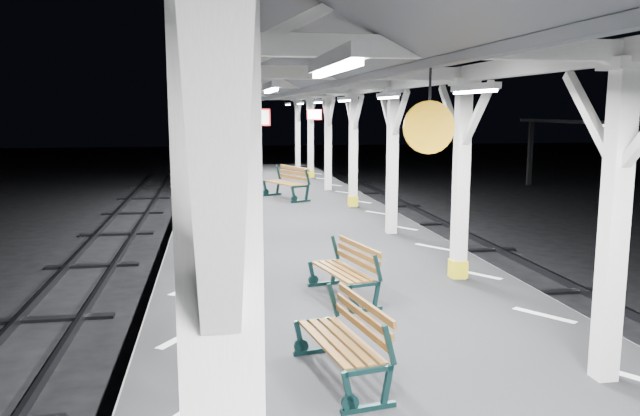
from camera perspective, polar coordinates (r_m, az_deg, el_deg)
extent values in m
plane|color=black|center=(8.77, 4.69, -16.85)|extent=(120.00, 120.00, 0.00)
cube|color=black|center=(8.56, 4.74, -13.83)|extent=(6.00, 50.00, 1.00)
cube|color=silver|center=(8.15, -12.49, -11.42)|extent=(1.00, 48.00, 0.01)
cube|color=silver|center=(9.28, 19.79, -9.21)|extent=(1.00, 48.00, 0.01)
cube|color=silver|center=(2.19, -9.60, 7.23)|extent=(0.10, 0.99, 0.99)
cube|color=silver|center=(1.09, -9.33, 5.63)|extent=(0.10, 0.99, 0.99)
cube|color=silver|center=(5.77, -9.46, -3.30)|extent=(0.22, 0.22, 3.20)
cube|color=silver|center=(5.66, -9.90, 13.37)|extent=(0.40, 0.40, 0.12)
cube|color=silver|center=(6.19, -9.77, 8.25)|extent=(0.10, 0.99, 0.99)
cube|color=silver|center=(5.09, -9.75, 8.13)|extent=(0.10, 0.99, 0.99)
cube|color=silver|center=(9.71, -9.62, 1.65)|extent=(0.22, 0.22, 3.20)
cube|color=silver|center=(9.65, -9.88, 11.48)|extent=(0.40, 0.40, 0.12)
cube|color=yellow|center=(9.99, -9.41, -6.45)|extent=(0.26, 0.26, 0.30)
cube|color=silver|center=(10.19, -9.81, 8.47)|extent=(0.10, 0.99, 0.99)
cube|color=silver|center=(9.09, -9.80, 8.43)|extent=(0.10, 0.99, 0.99)
cube|color=silver|center=(13.69, -9.69, 3.74)|extent=(0.22, 0.22, 3.20)
cube|color=silver|center=(13.65, -9.88, 10.70)|extent=(0.40, 0.40, 0.12)
cube|color=silver|center=(14.19, -9.82, 8.57)|extent=(0.10, 0.99, 0.99)
cube|color=silver|center=(13.09, -9.82, 8.55)|extent=(0.10, 0.99, 0.99)
cube|color=silver|center=(17.68, -9.73, 4.89)|extent=(0.22, 0.22, 3.20)
cube|color=silver|center=(17.64, -9.87, 10.27)|extent=(0.40, 0.40, 0.12)
cube|color=yellow|center=(17.83, -9.61, 0.33)|extent=(0.26, 0.26, 0.30)
cube|color=silver|center=(18.19, -9.83, 8.62)|extent=(0.10, 0.99, 0.99)
cube|color=silver|center=(17.09, -9.83, 8.61)|extent=(0.10, 0.99, 0.99)
cube|color=silver|center=(21.67, -9.75, 5.61)|extent=(0.22, 0.22, 3.20)
cube|color=silver|center=(21.64, -9.87, 10.00)|extent=(0.40, 0.40, 0.12)
cube|color=silver|center=(22.19, -9.84, 8.65)|extent=(0.10, 0.99, 0.99)
cube|color=silver|center=(21.09, -9.83, 8.65)|extent=(0.10, 0.99, 0.99)
cube|color=silver|center=(25.67, -9.77, 6.11)|extent=(0.22, 0.22, 3.20)
cube|color=silver|center=(25.64, -9.87, 9.81)|extent=(0.40, 0.40, 0.12)
cube|color=yellow|center=(25.77, -9.69, 2.95)|extent=(0.26, 0.26, 0.30)
cube|color=silver|center=(26.19, -9.84, 8.68)|extent=(0.10, 0.99, 0.99)
cube|color=silver|center=(25.09, -9.84, 8.67)|extent=(0.10, 0.99, 0.99)
cube|color=silver|center=(29.66, -9.78, 6.47)|extent=(0.22, 0.22, 3.20)
cube|color=silver|center=(29.64, -9.87, 9.68)|extent=(0.40, 0.40, 0.12)
cube|color=silver|center=(30.19, -9.84, 8.69)|extent=(0.10, 0.99, 0.99)
cube|color=silver|center=(29.09, -9.84, 8.69)|extent=(0.10, 0.99, 0.99)
cube|color=silver|center=(7.02, 25.27, -1.85)|extent=(0.22, 0.22, 3.20)
cube|color=silver|center=(6.93, 26.19, 11.76)|extent=(0.40, 0.40, 0.12)
cube|color=silver|center=(7.37, 23.41, 7.74)|extent=(0.10, 0.99, 0.99)
cube|color=silver|center=(10.51, 12.76, 2.10)|extent=(0.22, 0.22, 3.20)
cube|color=silver|center=(10.45, 13.08, 11.18)|extent=(0.40, 0.40, 0.12)
cube|color=yellow|center=(10.77, 12.50, -5.42)|extent=(0.26, 0.26, 0.30)
cube|color=silver|center=(10.95, 11.86, 8.43)|extent=(0.10, 0.99, 0.99)
cube|color=silver|center=(9.93, 14.21, 8.32)|extent=(0.10, 0.99, 0.99)
cube|color=silver|center=(14.27, 6.63, 4.01)|extent=(0.22, 0.22, 3.20)
cube|color=silver|center=(14.22, 6.75, 10.69)|extent=(0.40, 0.40, 0.12)
cube|color=silver|center=(14.74, 6.10, 8.65)|extent=(0.10, 0.99, 0.99)
cube|color=silver|center=(13.69, 7.37, 8.61)|extent=(0.10, 0.99, 0.99)
cube|color=silver|center=(18.13, 3.06, 5.10)|extent=(0.22, 0.22, 3.20)
cube|color=silver|center=(18.09, 3.11, 10.35)|extent=(0.40, 0.40, 0.12)
cube|color=yellow|center=(18.28, 3.03, 0.65)|extent=(0.26, 0.26, 0.30)
cube|color=silver|center=(18.63, 2.71, 8.74)|extent=(0.10, 0.99, 0.99)
cube|color=silver|center=(17.55, 3.50, 8.73)|extent=(0.10, 0.99, 0.99)
cube|color=silver|center=(22.04, 0.75, 5.79)|extent=(0.22, 0.22, 3.20)
cube|color=silver|center=(22.01, 0.76, 10.11)|extent=(0.40, 0.40, 0.12)
cube|color=silver|center=(22.55, 0.50, 8.79)|extent=(0.10, 0.99, 0.99)
cube|color=silver|center=(21.47, 1.03, 8.78)|extent=(0.10, 0.99, 0.99)
cube|color=silver|center=(25.98, -0.86, 6.27)|extent=(0.22, 0.22, 3.20)
cube|color=silver|center=(25.95, -0.87, 9.93)|extent=(0.40, 0.40, 0.12)
cube|color=yellow|center=(26.08, -0.86, 3.15)|extent=(0.26, 0.26, 0.30)
cube|color=silver|center=(26.49, -1.06, 8.81)|extent=(0.10, 0.99, 0.99)
cube|color=silver|center=(25.41, -0.68, 8.80)|extent=(0.10, 0.99, 0.99)
cube|color=silver|center=(29.93, -2.05, 6.62)|extent=(0.22, 0.22, 3.20)
cube|color=silver|center=(29.91, -2.07, 9.79)|extent=(0.40, 0.40, 0.12)
cube|color=silver|center=(30.45, -2.21, 8.82)|extent=(0.10, 0.99, 0.99)
cube|color=silver|center=(29.36, -1.92, 8.82)|extent=(0.10, 0.99, 0.99)
cube|color=silver|center=(7.66, -9.91, 13.07)|extent=(0.18, 48.00, 0.24)
cube|color=silver|center=(8.65, 18.34, 12.27)|extent=(0.18, 48.00, 0.24)
cube|color=silver|center=(6.01, 10.13, 14.24)|extent=(4.20, 0.14, 0.20)
cube|color=silver|center=(9.86, 2.07, 12.24)|extent=(4.20, 0.14, 0.20)
cube|color=silver|center=(13.80, -1.39, 11.30)|extent=(4.20, 0.14, 0.20)
cube|color=silver|center=(17.76, -3.31, 10.76)|extent=(4.20, 0.14, 0.20)
cube|color=silver|center=(21.74, -4.52, 10.41)|extent=(4.20, 0.14, 0.20)
cube|color=silver|center=(25.72, -5.35, 10.17)|extent=(4.20, 0.14, 0.20)
cube|color=silver|center=(29.71, -5.96, 9.99)|extent=(4.20, 0.14, 0.20)
cube|color=#4A4B51|center=(7.75, -4.61, 17.14)|extent=(2.80, 49.00, 1.45)
cube|color=#4A4B51|center=(8.40, 14.13, 16.27)|extent=(2.80, 49.00, 1.45)
cube|color=silver|center=(3.72, 1.30, 13.40)|extent=(0.10, 1.35, 0.08)
cube|color=white|center=(3.71, 1.30, 12.63)|extent=(0.05, 1.25, 0.05)
cube|color=silver|center=(7.68, -4.53, 11.07)|extent=(0.10, 1.35, 0.08)
cube|color=white|center=(7.68, -4.52, 10.70)|extent=(0.05, 1.25, 0.05)
cube|color=silver|center=(11.66, -6.36, 10.31)|extent=(0.10, 1.35, 0.08)
cube|color=white|center=(11.66, -6.36, 10.06)|extent=(0.05, 1.25, 0.05)
cube|color=silver|center=(15.66, -7.26, 9.93)|extent=(0.10, 1.35, 0.08)
cube|color=white|center=(15.66, -7.26, 9.75)|extent=(0.05, 1.25, 0.05)
cube|color=silver|center=(19.65, -7.79, 9.70)|extent=(0.10, 1.35, 0.08)
cube|color=white|center=(19.65, -7.79, 9.56)|extent=(0.05, 1.25, 0.05)
cube|color=silver|center=(23.65, -8.14, 9.55)|extent=(0.10, 1.35, 0.08)
cube|color=white|center=(23.65, -8.14, 9.43)|extent=(0.05, 1.25, 0.05)
cube|color=silver|center=(27.65, -8.39, 9.45)|extent=(0.10, 1.35, 0.08)
cube|color=white|center=(27.65, -8.39, 9.34)|extent=(0.05, 1.25, 0.05)
cube|color=silver|center=(8.33, 13.91, 10.67)|extent=(0.10, 1.35, 0.08)
cube|color=white|center=(8.33, 13.90, 10.33)|extent=(0.05, 1.25, 0.05)
cube|color=silver|center=(12.10, 6.22, 10.26)|extent=(0.10, 1.35, 0.08)
cube|color=white|center=(12.10, 6.22, 10.02)|extent=(0.05, 1.25, 0.05)
cube|color=silver|center=(15.99, 2.23, 9.97)|extent=(0.10, 1.35, 0.08)
cube|color=white|center=(15.99, 2.23, 9.79)|extent=(0.05, 1.25, 0.05)
cube|color=silver|center=(19.92, -0.19, 9.77)|extent=(0.10, 1.35, 0.08)
cube|color=white|center=(19.92, -0.19, 9.63)|extent=(0.05, 1.25, 0.05)
cube|color=silver|center=(23.87, -1.80, 9.63)|extent=(0.10, 1.35, 0.08)
cube|color=white|center=(23.87, -1.80, 9.51)|extent=(0.05, 1.25, 0.05)
cube|color=silver|center=(27.84, -2.96, 9.52)|extent=(0.10, 1.35, 0.08)
cube|color=white|center=(27.84, -2.96, 9.42)|extent=(0.05, 1.25, 0.05)
cylinder|color=black|center=(5.99, 10.04, 11.10)|extent=(0.02, 0.02, 0.30)
cylinder|color=orange|center=(5.99, 9.94, 7.27)|extent=(0.50, 0.04, 0.50)
cylinder|color=black|center=(13.06, -5.70, 9.81)|extent=(0.02, 0.02, 0.36)
cube|color=red|center=(13.06, -5.67, 8.26)|extent=(0.50, 0.03, 0.35)
cube|color=white|center=(13.06, -5.67, 8.26)|extent=(0.44, 0.04, 0.29)
cylinder|color=black|center=(20.97, -0.52, 9.51)|extent=(0.02, 0.02, 0.36)
cube|color=red|center=(20.97, -0.52, 8.54)|extent=(0.50, 0.03, 0.35)
cube|color=white|center=(20.97, -0.52, 8.54)|extent=(0.44, 0.05, 0.29)
cube|color=black|center=(33.76, 18.66, 4.80)|extent=(0.20, 0.20, 3.30)
sphere|color=silver|center=(28.56, 24.55, 6.96)|extent=(0.20, 0.20, 0.20)
sphere|color=silver|center=(33.69, 18.79, 7.46)|extent=(0.20, 0.20, 0.20)
cube|color=black|center=(6.19, 4.45, -17.78)|extent=(0.56, 0.15, 0.06)
cube|color=black|center=(6.04, 2.61, -16.52)|extent=(0.15, 0.07, 0.43)
cube|color=black|center=(6.18, 6.12, -15.93)|extent=(0.14, 0.07, 0.43)
cube|color=black|center=(6.03, 6.35, -12.34)|extent=(0.16, 0.07, 0.41)
cube|color=black|center=(7.47, -0.33, -12.95)|extent=(0.56, 0.15, 0.06)
cube|color=black|center=(7.34, -1.88, -11.78)|extent=(0.15, 0.07, 0.43)
cube|color=black|center=(7.46, 1.06, -11.43)|extent=(0.14, 0.07, 0.43)
cube|color=black|center=(7.33, 1.20, -8.39)|extent=(0.16, 0.07, 0.41)
cube|color=brown|center=(6.61, 0.28, -12.27)|extent=(0.32, 1.42, 0.03)
cube|color=brown|center=(6.65, 1.29, -12.14)|extent=(0.32, 1.42, 0.03)
cube|color=brown|center=(6.69, 2.29, -12.00)|extent=(0.32, 1.42, 0.03)
cube|color=brown|center=(6.73, 3.27, -11.87)|extent=(0.32, 1.42, 0.03)
cube|color=brown|center=(6.71, 3.80, -10.75)|extent=(0.29, 1.41, 0.09)
cube|color=brown|center=(6.68, 3.97, -9.75)|extent=(0.29, 1.41, 0.09)
cube|color=brown|center=(6.65, 4.13, -8.74)|extent=(0.29, 1.41, 0.09)
cube|color=black|center=(8.91, 4.09, -9.29)|extent=(0.55, 0.18, 0.05)
cube|color=black|center=(8.77, 2.92, -8.33)|extent=(0.15, 0.08, 0.42)
cube|color=black|center=(8.93, 5.16, -8.02)|extent=(0.13, 0.07, 0.42)
cube|color=black|center=(8.83, 5.30, -5.51)|extent=(0.15, 0.08, 0.40)
cube|color=black|center=(10.18, 0.34, -6.93)|extent=(0.55, 0.18, 0.05)
cube|color=black|center=(10.05, -0.72, -6.05)|extent=(0.15, 0.08, 0.42)
cube|color=black|center=(10.20, 1.29, -5.83)|extent=(0.13, 0.07, 0.42)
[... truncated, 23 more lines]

